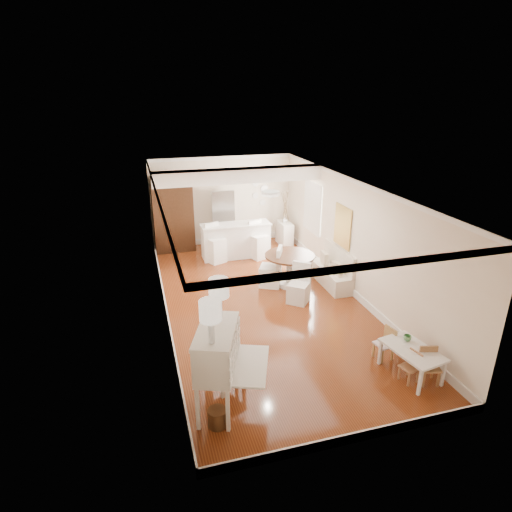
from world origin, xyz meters
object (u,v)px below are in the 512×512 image
sideboard (285,233)px  secretary_bureau (218,369)px  dining_table (289,270)px  breakfast_counter (236,240)px  slip_chair_near (299,284)px  fridge (234,218)px  slip_chair_far (270,266)px  wicker_basket (217,418)px  gustavian_armchair (224,360)px  kids_chair_a (409,367)px  bar_stool_left (216,243)px  bar_stool_right (259,240)px  kids_table (411,362)px  kids_chair_b (384,344)px  kids_chair_c (430,366)px  pantry_cabinet (173,215)px

sideboard → secretary_bureau: bearing=-117.8°
dining_table → breakfast_counter: size_ratio=0.61×
slip_chair_near → fridge: bearing=136.8°
slip_chair_far → sideboard: slip_chair_far is taller
wicker_basket → slip_chair_near: bearing=52.5°
secretary_bureau → slip_chair_far: size_ratio=1.36×
gustavian_armchair → kids_chair_a: 3.17m
slip_chair_near → breakfast_counter: bearing=142.4°
breakfast_counter → bar_stool_left: bar_stool_left is taller
kids_chair_a → fridge: size_ratio=0.32×
gustavian_armchair → slip_chair_near: size_ratio=1.07×
secretary_bureau → wicker_basket: secretary_bureau is taller
slip_chair_near → bar_stool_right: 3.01m
slip_chair_far → sideboard: size_ratio=1.35×
kids_table → fridge: (-1.41, 7.49, 0.63)m
kids_chair_b → wicker_basket: bearing=-85.4°
slip_chair_near → sideboard: slip_chair_near is taller
gustavian_armchair → kids_chair_c: bearing=-130.5°
breakfast_counter → sideboard: breakfast_counter is taller
fridge → sideboard: (1.57, -0.42, -0.53)m
slip_chair_near → bar_stool_right: size_ratio=0.84×
wicker_basket → slip_chair_far: slip_chair_far is taller
fridge → bar_stool_right: bearing=-72.3°
wicker_basket → kids_table: (3.51, 0.28, 0.12)m
bar_stool_right → secretary_bureau: bearing=-133.6°
wicker_basket → fridge: 8.08m
kids_chair_b → fridge: fridge is taller
wicker_basket → bar_stool_left: (1.25, 6.46, 0.43)m
breakfast_counter → slip_chair_near: bearing=-77.6°
kids_table → slip_chair_far: (-1.24, 4.21, 0.26)m
wicker_basket → pantry_cabinet: 7.87m
wicker_basket → bar_stool_left: 6.60m
kids_chair_a → sideboard: size_ratio=0.73×
dining_table → fridge: 3.53m
kids_chair_b → pantry_cabinet: bearing=-165.5°
bar_stool_left → secretary_bureau: bearing=-123.9°
slip_chair_near → secretary_bureau: bearing=-89.9°
bar_stool_left → dining_table: bearing=-78.5°
gustavian_armchair → kids_chair_b: size_ratio=1.61×
breakfast_counter → kids_chair_c: bearing=-75.2°
kids_chair_a → kids_chair_c: kids_chair_c is taller
kids_table → slip_chair_near: size_ratio=1.12×
gustavian_armchair → kids_chair_b: (3.01, -0.05, -0.19)m
dining_table → slip_chair_near: size_ratio=1.32×
gustavian_armchair → fridge: bearing=-40.3°
kids_chair_a → bar_stool_left: bearing=-174.3°
gustavian_armchair → bar_stool_right: 5.96m
secretary_bureau → bar_stool_left: bearing=99.9°
slip_chair_far → breakfast_counter: size_ratio=0.51×
kids_chair_b → slip_chair_far: size_ratio=0.60×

